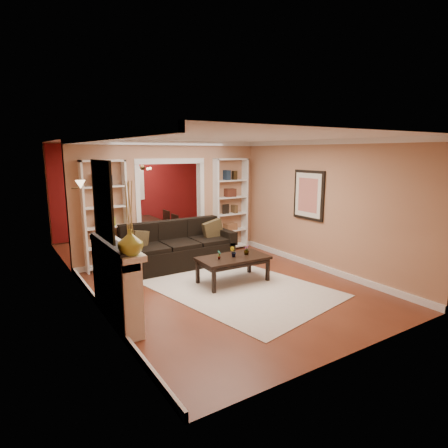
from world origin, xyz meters
TOP-DOWN VIEW (x-y plane):
  - floor at (0.00, 0.00)m, footprint 8.00×8.00m
  - ceiling at (0.00, 0.00)m, footprint 8.00×8.00m
  - wall_back at (0.00, 4.00)m, footprint 8.00×0.00m
  - wall_front at (0.00, -4.00)m, footprint 8.00×0.00m
  - wall_left at (-2.25, 0.00)m, footprint 0.00×8.00m
  - wall_right at (2.25, 0.00)m, footprint 0.00×8.00m
  - partition_wall at (0.00, 1.20)m, footprint 4.50×0.15m
  - red_back_panel at (0.00, 3.97)m, footprint 4.44×0.04m
  - dining_window at (0.00, 3.93)m, footprint 0.78×0.03m
  - area_rug at (0.14, -1.38)m, footprint 2.98×3.73m
  - sofa at (-0.18, 0.45)m, footprint 2.44×1.06m
  - pillow_left at (-1.04, 0.43)m, footprint 0.40×0.26m
  - pillow_right at (0.69, 0.43)m, footprint 0.47×0.15m
  - coffee_table at (0.24, -1.06)m, footprint 1.35×0.76m
  - plant_left at (-0.07, -1.06)m, footprint 0.11×0.11m
  - plant_center at (0.24, -1.06)m, footprint 0.14×0.13m
  - plant_right at (0.55, -1.06)m, footprint 0.13×0.13m
  - bookshelf_left at (-1.55, 1.03)m, footprint 0.90×0.30m
  - bookshelf_right at (1.55, 1.03)m, footprint 0.90×0.30m
  - fireplace at (-2.09, -1.50)m, footprint 0.32×1.70m
  - vase at (-2.09, -2.20)m, footprint 0.42×0.42m
  - mirror at (-2.23, -1.50)m, footprint 0.03×0.95m
  - wall_sconce at (-2.15, 0.55)m, footprint 0.18×0.18m
  - framed_art at (2.21, -1.00)m, footprint 0.04×0.85m
  - dining_table at (-0.03, 2.85)m, footprint 1.77×0.99m
  - dining_chair_nw at (-0.58, 2.55)m, footprint 0.44×0.44m
  - dining_chair_ne at (0.52, 2.55)m, footprint 0.52×0.52m
  - dining_chair_sw at (-0.58, 3.15)m, footprint 0.60×0.60m
  - dining_chair_se at (0.52, 3.15)m, footprint 0.43×0.43m
  - chandelier at (0.00, 2.70)m, footprint 0.50×0.50m

SIDE VIEW (x-z plane):
  - floor at x=0.00m, z-range 0.00..0.00m
  - area_rug at x=0.14m, z-range 0.00..0.01m
  - coffee_table at x=0.24m, z-range 0.00..0.50m
  - dining_table at x=-0.03m, z-range 0.00..0.62m
  - dining_chair_nw at x=-0.58m, z-range 0.00..0.75m
  - dining_chair_ne at x=0.52m, z-range 0.00..0.79m
  - dining_chair_se at x=0.52m, z-range 0.00..0.83m
  - dining_chair_sw at x=-0.58m, z-range 0.00..0.93m
  - sofa at x=-0.18m, z-range 0.00..0.96m
  - fireplace at x=-2.09m, z-range 0.00..1.16m
  - plant_left at x=-0.07m, z-range 0.50..0.68m
  - plant_right at x=0.55m, z-range 0.50..0.69m
  - plant_center at x=0.24m, z-range 0.50..0.70m
  - pillow_left at x=-1.04m, z-range 0.47..0.85m
  - pillow_right at x=0.69m, z-range 0.47..0.93m
  - bookshelf_left at x=-1.55m, z-range 0.00..2.30m
  - bookshelf_right at x=1.55m, z-range 0.00..2.30m
  - red_back_panel at x=0.00m, z-range 0.00..2.64m
  - vase at x=-2.09m, z-range 1.16..1.50m
  - wall_back at x=0.00m, z-range -2.65..5.35m
  - wall_front at x=0.00m, z-range -2.65..5.35m
  - wall_left at x=-2.25m, z-range -2.65..5.35m
  - wall_right at x=2.25m, z-range -2.65..5.35m
  - partition_wall at x=0.00m, z-range 0.00..2.70m
  - dining_window at x=0.00m, z-range 1.06..2.04m
  - framed_art at x=2.21m, z-range 1.02..2.08m
  - mirror at x=-2.23m, z-range 1.25..2.35m
  - wall_sconce at x=-2.15m, z-range 1.72..1.94m
  - chandelier at x=0.00m, z-range 1.87..2.17m
  - ceiling at x=0.00m, z-range 2.70..2.70m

